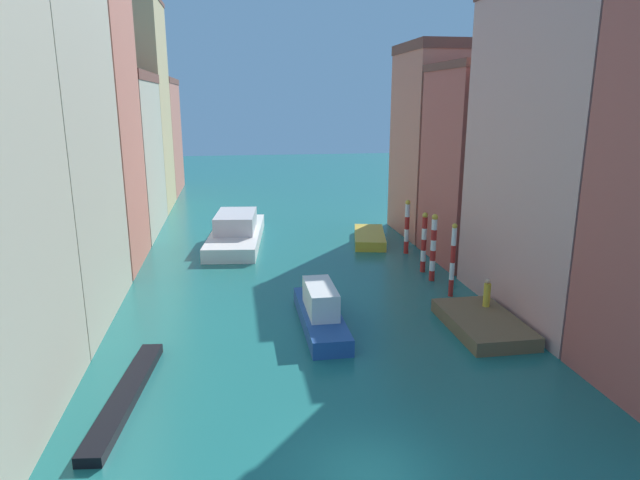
{
  "coord_description": "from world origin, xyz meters",
  "views": [
    {
      "loc": [
        -3.74,
        -13.92,
        11.17
      ],
      "look_at": [
        2.2,
        23.25,
        1.5
      ],
      "focal_mm": 30.73,
      "sensor_mm": 36.0,
      "label": 1
    }
  ],
  "objects": [
    {
      "name": "ground_plane",
      "position": [
        0.0,
        24.5,
        0.0
      ],
      "size": [
        154.0,
        154.0,
        0.0
      ],
      "primitive_type": "plane",
      "color": "#1E6B66"
    },
    {
      "name": "building_left_1",
      "position": [
        -13.26,
        14.81,
        9.62
      ],
      "size": [
        6.16,
        10.89,
        19.21
      ],
      "color": "#BCB299",
      "rests_on": "ground"
    },
    {
      "name": "building_left_2",
      "position": [
        -13.26,
        24.66,
        10.37
      ],
      "size": [
        6.16,
        8.39,
        20.72
      ],
      "color": "#C6705B",
      "rests_on": "ground"
    },
    {
      "name": "building_left_3",
      "position": [
        -13.26,
        34.97,
        6.72
      ],
      "size": [
        6.16,
        11.9,
        13.4
      ],
      "color": "#BCB299",
      "rests_on": "ground"
    },
    {
      "name": "building_left_4",
      "position": [
        -13.26,
        45.52,
        10.49
      ],
      "size": [
        6.16,
        9.33,
        20.96
      ],
      "color": "#DBB77A",
      "rests_on": "ground"
    },
    {
      "name": "building_left_5",
      "position": [
        -13.26,
        56.13,
        6.84
      ],
      "size": [
        6.16,
        11.97,
        13.65
      ],
      "color": "#C6705B",
      "rests_on": "ground"
    },
    {
      "name": "building_right_1",
      "position": [
        13.26,
        12.02,
        8.58
      ],
      "size": [
        6.16,
        11.65,
        17.14
      ],
      "color": "tan",
      "rests_on": "ground"
    },
    {
      "name": "building_right_2",
      "position": [
        13.26,
        22.04,
        6.81
      ],
      "size": [
        6.16,
        7.57,
        13.59
      ],
      "color": "#B25147",
      "rests_on": "ground"
    },
    {
      "name": "building_right_3",
      "position": [
        13.26,
        30.08,
        7.82
      ],
      "size": [
        6.16,
        8.0,
        15.6
      ],
      "color": "#C6705B",
      "rests_on": "ground"
    },
    {
      "name": "waterfront_dock",
      "position": [
        8.3,
        9.88,
        0.34
      ],
      "size": [
        3.28,
        5.74,
        0.69
      ],
      "color": "brown",
      "rests_on": "ground"
    },
    {
      "name": "person_on_dock",
      "position": [
        9.1,
        11.25,
        1.38
      ],
      "size": [
        0.36,
        0.36,
        1.5
      ],
      "color": "gold",
      "rests_on": "waterfront_dock"
    },
    {
      "name": "mooring_pole_0",
      "position": [
        8.6,
        14.75,
        2.23
      ],
      "size": [
        0.3,
        0.3,
        4.37
      ],
      "color": "red",
      "rests_on": "ground"
    },
    {
      "name": "mooring_pole_1",
      "position": [
        8.51,
        17.66,
        2.22
      ],
      "size": [
        0.38,
        0.38,
        4.32
      ],
      "color": "red",
      "rests_on": "ground"
    },
    {
      "name": "mooring_pole_2",
      "position": [
        8.56,
        19.51,
        2.08
      ],
      "size": [
        0.37,
        0.37,
        4.05
      ],
      "color": "red",
      "rests_on": "ground"
    },
    {
      "name": "mooring_pole_3",
      "position": [
        8.86,
        24.04,
        2.09
      ],
      "size": [
        0.38,
        0.38,
        4.06
      ],
      "color": "red",
      "rests_on": "ground"
    },
    {
      "name": "vaporetto_white",
      "position": [
        -3.64,
        29.33,
        0.9
      ],
      "size": [
        5.13,
        12.44,
        2.42
      ],
      "color": "white",
      "rests_on": "ground"
    },
    {
      "name": "gondola_black",
      "position": [
        -8.12,
        5.84,
        0.2
      ],
      "size": [
        1.82,
        8.24,
        0.39
      ],
      "color": "black",
      "rests_on": "ground"
    },
    {
      "name": "motorboat_0",
      "position": [
        0.37,
        11.62,
        0.8
      ],
      "size": [
        1.89,
        7.46,
        2.17
      ],
      "color": "#234C93",
      "rests_on": "ground"
    },
    {
      "name": "motorboat_1",
      "position": [
        6.99,
        27.82,
        0.38
      ],
      "size": [
        3.62,
        6.66,
        0.76
      ],
      "color": "gold",
      "rests_on": "ground"
    }
  ]
}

